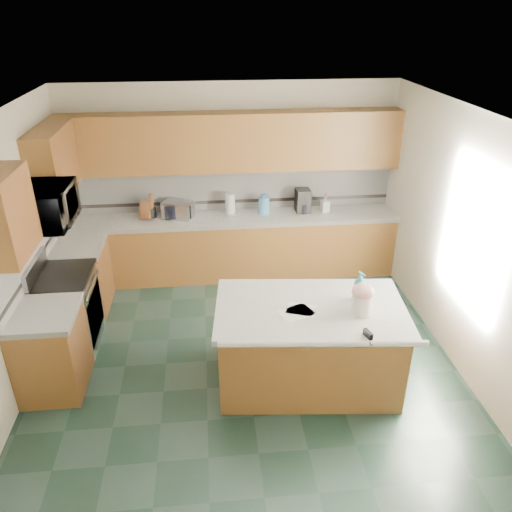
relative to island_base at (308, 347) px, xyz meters
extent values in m
plane|color=black|center=(-0.61, 0.42, -0.43)|extent=(4.60, 4.60, 0.00)
plane|color=white|center=(-0.61, 0.42, 2.27)|extent=(4.60, 4.60, 0.00)
cube|color=silver|center=(-0.61, 2.74, 0.92)|extent=(4.60, 0.04, 2.70)
cube|color=silver|center=(-0.61, -1.90, 0.92)|extent=(4.60, 0.04, 2.70)
cube|color=silver|center=(-2.93, 0.42, 0.92)|extent=(0.04, 4.60, 2.70)
cube|color=silver|center=(1.71, 0.42, 0.92)|extent=(0.04, 4.60, 2.70)
cube|color=#552F18|center=(-0.61, 2.42, 0.00)|extent=(4.60, 0.60, 0.86)
cube|color=white|center=(-0.61, 2.42, 0.46)|extent=(4.60, 0.64, 0.06)
cube|color=#552F18|center=(-0.61, 2.56, 1.51)|extent=(4.60, 0.33, 0.78)
cube|color=silver|center=(-0.61, 2.71, 0.81)|extent=(4.60, 0.02, 0.63)
cube|color=black|center=(-0.61, 2.70, 0.61)|extent=(4.60, 0.01, 0.05)
cube|color=#552F18|center=(-2.61, 1.71, 0.00)|extent=(0.60, 0.82, 0.86)
cube|color=white|center=(-2.61, 1.71, 0.46)|extent=(0.64, 0.82, 0.06)
cube|color=#552F18|center=(-2.61, 0.18, 0.00)|extent=(0.60, 0.72, 0.86)
cube|color=white|center=(-2.61, 0.18, 0.46)|extent=(0.64, 0.72, 0.06)
cube|color=silver|center=(-2.90, 0.97, 0.81)|extent=(0.02, 2.30, 0.63)
cube|color=black|center=(-2.90, 0.97, 0.61)|extent=(0.01, 2.30, 0.05)
cube|color=#552F18|center=(-2.75, 1.85, 1.51)|extent=(0.33, 1.09, 0.78)
cube|color=#552F18|center=(-2.75, 0.18, 1.51)|extent=(0.33, 0.72, 0.78)
cube|color=#B7B7BC|center=(-2.61, 0.92, 0.01)|extent=(0.60, 0.76, 0.88)
cube|color=black|center=(-2.32, 0.92, -0.03)|extent=(0.02, 0.68, 0.55)
cube|color=black|center=(-2.61, 0.92, 0.47)|extent=(0.62, 0.78, 0.04)
cylinder|color=#B7B7BC|center=(-2.29, 0.92, 0.35)|extent=(0.02, 0.66, 0.02)
cube|color=#B7B7BC|center=(-2.87, 0.92, 0.59)|extent=(0.06, 0.76, 0.18)
imported|color=#B7B7BC|center=(-2.61, 0.92, 1.30)|extent=(0.50, 0.73, 0.41)
cube|color=#552F18|center=(0.00, 0.00, 0.00)|extent=(1.87, 1.19, 0.86)
cube|color=white|center=(0.00, 0.00, 0.46)|extent=(1.98, 1.29, 0.06)
cylinder|color=white|center=(0.00, -0.56, 0.46)|extent=(1.88, 0.24, 0.06)
cylinder|color=white|center=(0.46, -0.15, 0.59)|extent=(0.21, 0.21, 0.21)
ellipsoid|color=pink|center=(0.46, -0.15, 0.73)|extent=(0.22, 0.22, 0.14)
cylinder|color=tan|center=(0.46, -0.15, 0.78)|extent=(0.07, 0.02, 0.02)
sphere|color=tan|center=(0.43, -0.15, 0.78)|extent=(0.04, 0.04, 0.04)
sphere|color=tan|center=(0.50, -0.15, 0.78)|extent=(0.04, 0.04, 0.04)
imported|color=teal|center=(0.50, 0.06, 0.65)|extent=(0.16, 0.17, 0.33)
cube|color=white|center=(-0.16, -0.09, 0.49)|extent=(0.38, 0.34, 0.00)
cube|color=white|center=(-0.10, -0.03, 0.49)|extent=(0.34, 0.30, 0.00)
cube|color=black|center=(0.41, -0.54, 0.50)|extent=(0.07, 0.12, 0.10)
cylinder|color=black|center=(0.41, -0.61, 0.48)|extent=(0.02, 0.08, 0.02)
cube|color=#472814|center=(-1.82, 2.47, 0.61)|extent=(0.19, 0.22, 0.27)
cylinder|color=black|center=(-1.74, 2.50, 0.56)|extent=(0.11, 0.11, 0.14)
cylinder|color=#472814|center=(-1.74, 2.50, 0.73)|extent=(0.07, 0.07, 0.21)
cube|color=#B7B7BC|center=(-1.38, 2.47, 0.61)|extent=(0.47, 0.41, 0.23)
cube|color=black|center=(-1.38, 2.34, 0.61)|extent=(0.36, 0.01, 0.19)
cylinder|color=white|center=(-0.65, 2.52, 0.64)|extent=(0.13, 0.13, 0.30)
cylinder|color=#B7B7BC|center=(-0.65, 2.52, 0.50)|extent=(0.20, 0.20, 0.01)
cylinder|color=#4C8DC4|center=(-0.18, 2.48, 0.62)|extent=(0.15, 0.15, 0.25)
cylinder|color=#4C8DC4|center=(-0.18, 2.48, 0.76)|extent=(0.07, 0.07, 0.04)
cube|color=black|center=(0.38, 2.50, 0.66)|extent=(0.21, 0.22, 0.33)
cylinder|color=black|center=(0.38, 2.45, 0.56)|extent=(0.14, 0.14, 0.14)
imported|color=white|center=(0.70, 2.47, 0.61)|extent=(0.13, 0.13, 0.24)
cylinder|color=red|center=(0.70, 2.47, 0.74)|extent=(0.02, 0.02, 0.03)
cube|color=white|center=(1.68, 0.22, 1.07)|extent=(0.02, 1.40, 1.10)
camera|label=1|loc=(-0.96, -4.08, 3.17)|focal=35.00mm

